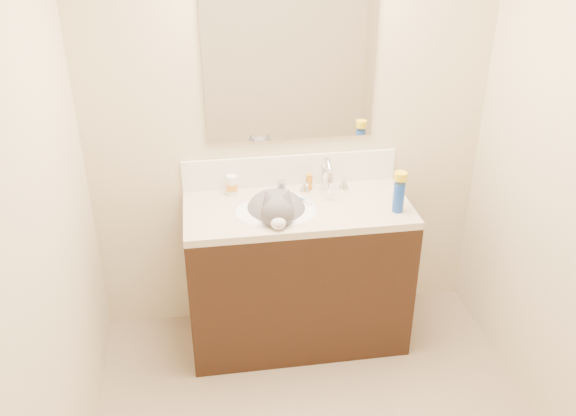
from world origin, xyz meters
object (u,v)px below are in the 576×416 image
object	(u,v)px
pill_bottle	(232,185)
amber_bottle	(309,182)
vanity_cabinet	(297,277)
faucet	(326,178)
spray_can	(399,197)
silver_jar	(282,187)
basin	(276,222)
cat	(277,213)

from	to	relation	value
pill_bottle	amber_bottle	bearing A→B (deg)	-0.69
vanity_cabinet	faucet	distance (m)	0.58
vanity_cabinet	spray_can	bearing A→B (deg)	-14.71
silver_jar	amber_bottle	xyz separation A→B (m)	(0.15, 0.00, 0.01)
pill_bottle	spray_can	xyz separation A→B (m)	(0.83, -0.33, 0.02)
basin	spray_can	size ratio (longest dim) A/B	2.83
amber_bottle	spray_can	bearing A→B (deg)	-38.15
spray_can	basin	bearing A→B (deg)	170.69
pill_bottle	silver_jar	bearing A→B (deg)	-2.05
vanity_cabinet	silver_jar	xyz separation A→B (m)	(-0.06, 0.18, 0.48)
faucet	pill_bottle	bearing A→B (deg)	173.69
vanity_cabinet	cat	distance (m)	0.45
faucet	pill_bottle	world-z (taller)	faucet
basin	pill_bottle	xyz separation A→B (m)	(-0.21, 0.22, 0.13)
pill_bottle	amber_bottle	xyz separation A→B (m)	(0.43, -0.01, -0.01)
spray_can	vanity_cabinet	bearing A→B (deg)	165.29
cat	amber_bottle	distance (m)	0.31
basin	silver_jar	xyz separation A→B (m)	(0.06, 0.21, 0.10)
silver_jar	amber_bottle	distance (m)	0.16
cat	amber_bottle	xyz separation A→B (m)	(0.21, 0.22, 0.07)
cat	spray_can	bearing A→B (deg)	-4.35
basin	spray_can	world-z (taller)	spray_can
faucet	amber_bottle	distance (m)	0.11
faucet	silver_jar	xyz separation A→B (m)	(-0.24, 0.05, -0.05)
amber_bottle	spray_can	distance (m)	0.52
faucet	amber_bottle	bearing A→B (deg)	148.86
cat	spray_can	world-z (taller)	cat
silver_jar	spray_can	xyz separation A→B (m)	(0.56, -0.32, 0.05)
pill_bottle	silver_jar	world-z (taller)	pill_bottle
cat	spray_can	xyz separation A→B (m)	(0.62, -0.10, 0.10)
vanity_cabinet	amber_bottle	distance (m)	0.54
pill_bottle	amber_bottle	world-z (taller)	pill_bottle
basin	amber_bottle	world-z (taller)	amber_bottle
faucet	spray_can	size ratio (longest dim) A/B	1.76
pill_bottle	silver_jar	size ratio (longest dim) A/B	1.75
amber_bottle	spray_can	xyz separation A→B (m)	(0.41, -0.32, 0.03)
basin	spray_can	xyz separation A→B (m)	(0.62, -0.10, 0.15)
basin	faucet	world-z (taller)	faucet
silver_jar	amber_bottle	world-z (taller)	amber_bottle
silver_jar	faucet	bearing A→B (deg)	-11.06
basin	cat	xyz separation A→B (m)	(0.00, 0.00, 0.05)
basin	pill_bottle	world-z (taller)	pill_bottle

